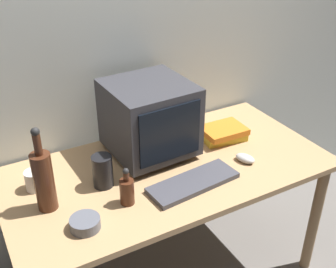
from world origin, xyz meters
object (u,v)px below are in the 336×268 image
mug (35,180)px  cd_spindle (85,223)px  bottle_tall (44,179)px  computer_mouse (245,158)px  metal_canister (103,171)px  bottle_short (127,190)px  crt_monitor (149,119)px  keyboard (193,183)px  book_stack (223,133)px

mug → cd_spindle: 0.36m
bottle_tall → cd_spindle: 0.25m
computer_mouse → metal_canister: bearing=146.5°
bottle_tall → bottle_short: bottle_tall is taller
computer_mouse → mug: bearing=143.1°
crt_monitor → computer_mouse: bearing=-39.0°
crt_monitor → bottle_tall: 0.59m
computer_mouse → metal_canister: size_ratio=0.67×
crt_monitor → mug: (-0.57, -0.02, -0.15)m
keyboard → bottle_tall: bearing=160.1°
keyboard → bottle_tall: bottle_tall is taller
bottle_tall → mug: (-0.01, 0.15, -0.10)m
bottle_tall → metal_canister: bottle_tall is taller
crt_monitor → bottle_tall: bearing=-162.7°
crt_monitor → cd_spindle: (-0.47, -0.37, -0.17)m
bottle_short → metal_canister: 0.17m
bottle_tall → computer_mouse: bearing=-7.4°
computer_mouse → bottle_tall: bearing=152.0°
bottle_short → cd_spindle: (-0.21, -0.06, -0.04)m
keyboard → bottle_tall: (-0.61, 0.16, 0.13)m
keyboard → mug: bearing=148.0°
crt_monitor → computer_mouse: (0.37, -0.30, -0.17)m
crt_monitor → metal_canister: size_ratio=2.68×
cd_spindle → crt_monitor: bearing=38.1°
bottle_short → cd_spindle: bearing=-163.6°
bottle_tall → metal_canister: size_ratio=2.51×
metal_canister → bottle_short: bearing=-75.7°
cd_spindle → bottle_short: bearing=16.4°
bottle_short → metal_canister: (-0.04, 0.16, 0.01)m
keyboard → metal_canister: metal_canister is taller
keyboard → bottle_short: size_ratio=2.43×
crt_monitor → book_stack: size_ratio=1.66×
mug → computer_mouse: bearing=-16.3°
cd_spindle → computer_mouse: bearing=4.9°
bottle_tall → mug: bottle_tall is taller
bottle_tall → metal_canister: 0.27m
book_stack → mug: (-0.97, 0.05, 0.01)m
keyboard → metal_canister: 0.40m
bottle_tall → metal_canister: (0.26, 0.03, -0.07)m
keyboard → book_stack: (0.35, 0.27, 0.02)m
bottle_tall → bottle_short: 0.34m
computer_mouse → book_stack: book_stack is taller
metal_canister → bottle_tall: bearing=-172.8°
crt_monitor → computer_mouse: 0.50m
book_stack → cd_spindle: book_stack is taller
keyboard → bottle_short: bottle_short is taller
computer_mouse → metal_canister: 0.69m
book_stack → crt_monitor: bearing=170.3°
book_stack → keyboard: bearing=-142.9°
computer_mouse → bottle_short: bearing=160.4°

